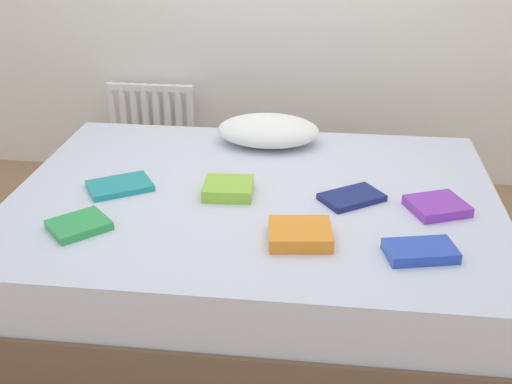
% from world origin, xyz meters
% --- Properties ---
extents(ground_plane, '(8.00, 8.00, 0.00)m').
position_xyz_m(ground_plane, '(0.00, 0.00, 0.00)').
color(ground_plane, '#93704C').
extents(bed, '(2.00, 1.50, 0.50)m').
position_xyz_m(bed, '(0.00, 0.00, 0.25)').
color(bed, brown).
rests_on(bed, ground).
extents(radiator, '(0.52, 0.04, 0.46)m').
position_xyz_m(radiator, '(-0.77, 1.20, 0.34)').
color(radiator, white).
rests_on(radiator, ground).
extents(pillow, '(0.49, 0.33, 0.14)m').
position_xyz_m(pillow, '(0.00, 0.54, 0.57)').
color(pillow, white).
rests_on(pillow, bed).
extents(textbook_orange, '(0.24, 0.21, 0.05)m').
position_xyz_m(textbook_orange, '(0.20, -0.36, 0.53)').
color(textbook_orange, orange).
rests_on(textbook_orange, bed).
extents(textbook_green, '(0.26, 0.26, 0.03)m').
position_xyz_m(textbook_green, '(-0.60, -0.37, 0.52)').
color(textbook_green, green).
rests_on(textbook_green, bed).
extents(textbook_lime, '(0.20, 0.19, 0.05)m').
position_xyz_m(textbook_lime, '(-0.10, -0.02, 0.53)').
color(textbook_lime, '#8CC638').
rests_on(textbook_lime, bed).
extents(textbook_purple, '(0.26, 0.25, 0.04)m').
position_xyz_m(textbook_purple, '(0.71, -0.07, 0.52)').
color(textbook_purple, purple).
rests_on(textbook_purple, bed).
extents(textbook_blue, '(0.26, 0.19, 0.04)m').
position_xyz_m(textbook_blue, '(0.61, -0.41, 0.52)').
color(textbook_blue, '#2847B7').
rests_on(textbook_blue, bed).
extents(textbook_navy, '(0.28, 0.26, 0.02)m').
position_xyz_m(textbook_navy, '(0.39, -0.02, 0.51)').
color(textbook_navy, navy).
rests_on(textbook_navy, bed).
extents(textbook_teal, '(0.30, 0.28, 0.03)m').
position_xyz_m(textbook_teal, '(-0.56, -0.03, 0.51)').
color(textbook_teal, teal).
rests_on(textbook_teal, bed).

